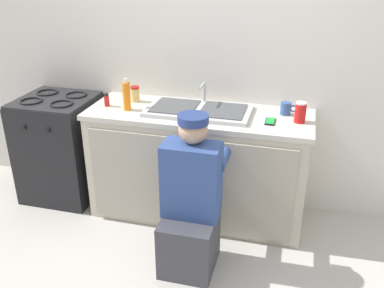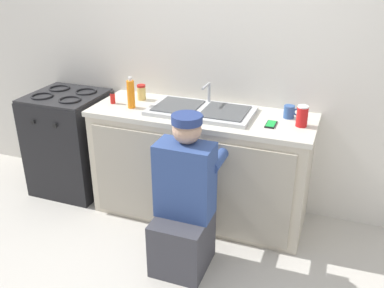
{
  "view_description": "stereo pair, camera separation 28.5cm",
  "coord_description": "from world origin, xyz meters",
  "px_view_note": "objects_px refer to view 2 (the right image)",
  "views": [
    {
      "loc": [
        0.74,
        -2.71,
        2.05
      ],
      "look_at": [
        0.0,
        0.1,
        0.72
      ],
      "focal_mm": 40.0,
      "sensor_mm": 36.0,
      "label": 1
    },
    {
      "loc": [
        1.01,
        -2.62,
        2.05
      ],
      "look_at": [
        0.0,
        0.1,
        0.72
      ],
      "focal_mm": 40.0,
      "sensor_mm": 36.0,
      "label": 2
    }
  ],
  "objects_px": {
    "coffee_mug": "(289,112)",
    "cell_phone": "(271,124)",
    "spice_bottle_red": "(113,97)",
    "soap_bottle_orange": "(131,94)",
    "sink_double_basin": "(201,110)",
    "stove_range": "(71,142)",
    "condiment_jar": "(141,92)",
    "soda_cup_red": "(302,116)",
    "plumber_person": "(184,207)"
  },
  "relations": [
    {
      "from": "cell_phone",
      "to": "soap_bottle_orange",
      "type": "relative_size",
      "value": 0.56
    },
    {
      "from": "cell_phone",
      "to": "soap_bottle_orange",
      "type": "height_order",
      "value": "soap_bottle_orange"
    },
    {
      "from": "coffee_mug",
      "to": "stove_range",
      "type": "bearing_deg",
      "value": -176.27
    },
    {
      "from": "condiment_jar",
      "to": "spice_bottle_red",
      "type": "bearing_deg",
      "value": -136.73
    },
    {
      "from": "condiment_jar",
      "to": "coffee_mug",
      "type": "relative_size",
      "value": 1.02
    },
    {
      "from": "soap_bottle_orange",
      "to": "soda_cup_red",
      "type": "relative_size",
      "value": 1.64
    },
    {
      "from": "sink_double_basin",
      "to": "stove_range",
      "type": "xyz_separation_m",
      "value": [
        -1.25,
        -0.0,
        -0.47
      ]
    },
    {
      "from": "spice_bottle_red",
      "to": "cell_phone",
      "type": "bearing_deg",
      "value": -0.91
    },
    {
      "from": "soap_bottle_orange",
      "to": "coffee_mug",
      "type": "distance_m",
      "value": 1.22
    },
    {
      "from": "sink_double_basin",
      "to": "condiment_jar",
      "type": "relative_size",
      "value": 6.25
    },
    {
      "from": "cell_phone",
      "to": "soda_cup_red",
      "type": "height_order",
      "value": "soda_cup_red"
    },
    {
      "from": "cell_phone",
      "to": "condiment_jar",
      "type": "relative_size",
      "value": 1.09
    },
    {
      "from": "plumber_person",
      "to": "condiment_jar",
      "type": "relative_size",
      "value": 8.63
    },
    {
      "from": "soap_bottle_orange",
      "to": "soda_cup_red",
      "type": "bearing_deg",
      "value": 3.22
    },
    {
      "from": "sink_double_basin",
      "to": "stove_range",
      "type": "relative_size",
      "value": 0.87
    },
    {
      "from": "plumber_person",
      "to": "coffee_mug",
      "type": "xyz_separation_m",
      "value": [
        0.54,
        0.77,
        0.49
      ]
    },
    {
      "from": "cell_phone",
      "to": "condiment_jar",
      "type": "bearing_deg",
      "value": 170.48
    },
    {
      "from": "stove_range",
      "to": "soap_bottle_orange",
      "type": "relative_size",
      "value": 3.69
    },
    {
      "from": "stove_range",
      "to": "condiment_jar",
      "type": "bearing_deg",
      "value": 10.05
    },
    {
      "from": "soap_bottle_orange",
      "to": "stove_range",
      "type": "bearing_deg",
      "value": 172.92
    },
    {
      "from": "plumber_person",
      "to": "stove_range",
      "type": "bearing_deg",
      "value": 154.64
    },
    {
      "from": "sink_double_basin",
      "to": "soda_cup_red",
      "type": "height_order",
      "value": "sink_double_basin"
    },
    {
      "from": "plumber_person",
      "to": "condiment_jar",
      "type": "height_order",
      "value": "plumber_person"
    },
    {
      "from": "stove_range",
      "to": "soda_cup_red",
      "type": "height_order",
      "value": "soda_cup_red"
    },
    {
      "from": "condiment_jar",
      "to": "soda_cup_red",
      "type": "relative_size",
      "value": 0.84
    },
    {
      "from": "soap_bottle_orange",
      "to": "plumber_person",
      "type": "bearing_deg",
      "value": -40.1
    },
    {
      "from": "stove_range",
      "to": "condiment_jar",
      "type": "height_order",
      "value": "condiment_jar"
    },
    {
      "from": "plumber_person",
      "to": "spice_bottle_red",
      "type": "xyz_separation_m",
      "value": [
        -0.85,
        0.6,
        0.49
      ]
    },
    {
      "from": "sink_double_basin",
      "to": "spice_bottle_red",
      "type": "height_order",
      "value": "sink_double_basin"
    },
    {
      "from": "sink_double_basin",
      "to": "condiment_jar",
      "type": "xyz_separation_m",
      "value": [
        -0.57,
        0.12,
        0.05
      ]
    },
    {
      "from": "sink_double_basin",
      "to": "coffee_mug",
      "type": "relative_size",
      "value": 6.35
    },
    {
      "from": "plumber_person",
      "to": "condiment_jar",
      "type": "bearing_deg",
      "value": 131.5
    },
    {
      "from": "soap_bottle_orange",
      "to": "soda_cup_red",
      "type": "height_order",
      "value": "soap_bottle_orange"
    },
    {
      "from": "stove_range",
      "to": "soap_bottle_orange",
      "type": "bearing_deg",
      "value": -7.08
    },
    {
      "from": "stove_range",
      "to": "spice_bottle_red",
      "type": "relative_size",
      "value": 8.79
    },
    {
      "from": "soap_bottle_orange",
      "to": "spice_bottle_red",
      "type": "height_order",
      "value": "soap_bottle_orange"
    },
    {
      "from": "plumber_person",
      "to": "cell_phone",
      "type": "relative_size",
      "value": 7.89
    },
    {
      "from": "condiment_jar",
      "to": "stove_range",
      "type": "bearing_deg",
      "value": -169.95
    },
    {
      "from": "stove_range",
      "to": "cell_phone",
      "type": "relative_size",
      "value": 6.59
    },
    {
      "from": "cell_phone",
      "to": "spice_bottle_red",
      "type": "xyz_separation_m",
      "value": [
        -1.3,
        0.02,
        0.04
      ]
    },
    {
      "from": "stove_range",
      "to": "cell_phone",
      "type": "xyz_separation_m",
      "value": [
        1.8,
        -0.07,
        0.45
      ]
    },
    {
      "from": "cell_phone",
      "to": "condiment_jar",
      "type": "height_order",
      "value": "condiment_jar"
    },
    {
      "from": "coffee_mug",
      "to": "cell_phone",
      "type": "bearing_deg",
      "value": -117.2
    },
    {
      "from": "plumber_person",
      "to": "soap_bottle_orange",
      "type": "height_order",
      "value": "soap_bottle_orange"
    },
    {
      "from": "sink_double_basin",
      "to": "cell_phone",
      "type": "xyz_separation_m",
      "value": [
        0.55,
        -0.07,
        -0.01
      ]
    },
    {
      "from": "sink_double_basin",
      "to": "cell_phone",
      "type": "distance_m",
      "value": 0.56
    },
    {
      "from": "condiment_jar",
      "to": "spice_bottle_red",
      "type": "distance_m",
      "value": 0.24
    },
    {
      "from": "coffee_mug",
      "to": "soap_bottle_orange",
      "type": "bearing_deg",
      "value": -170.09
    },
    {
      "from": "soap_bottle_orange",
      "to": "sink_double_basin",
      "type": "bearing_deg",
      "value": 9.11
    },
    {
      "from": "coffee_mug",
      "to": "condiment_jar",
      "type": "bearing_deg",
      "value": -179.86
    }
  ]
}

